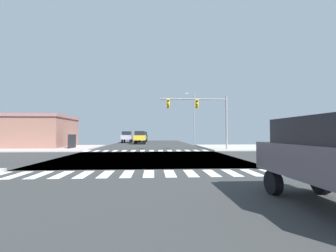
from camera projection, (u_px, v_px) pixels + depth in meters
ground at (148, 158)px, 18.09m from camera, size 90.00×90.00×0.05m
sidewalk_corner_ne at (247, 147)px, 30.87m from camera, size 12.00×12.00×0.14m
sidewalk_corner_nw at (48, 148)px, 29.25m from camera, size 12.00×12.00×0.14m
crosswalk_near at (138, 174)px, 10.79m from camera, size 13.50×2.00×0.01m
crosswalk_far at (147, 151)px, 25.35m from camera, size 13.50×2.00×0.01m
traffic_signal_mast at (200, 109)px, 25.82m from camera, size 7.66×0.55×6.20m
street_lamp at (193, 114)px, 40.53m from camera, size 1.78×0.32×9.15m
bank_building at (14, 132)px, 30.49m from camera, size 16.10×8.25×4.32m
sedan_crossing_2 at (142, 137)px, 48.75m from camera, size 1.80×4.30×1.88m
suv_queued_1 at (336, 154)px, 5.68m from camera, size 1.96×4.60×2.34m
pickup_leading_1 at (140, 137)px, 41.67m from camera, size 2.00×5.10×2.35m
suv_middle_3 at (143, 136)px, 54.44m from camera, size 1.96×4.60×2.34m
pickup_outer_2 at (127, 137)px, 47.21m from camera, size 2.00×5.10×2.35m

